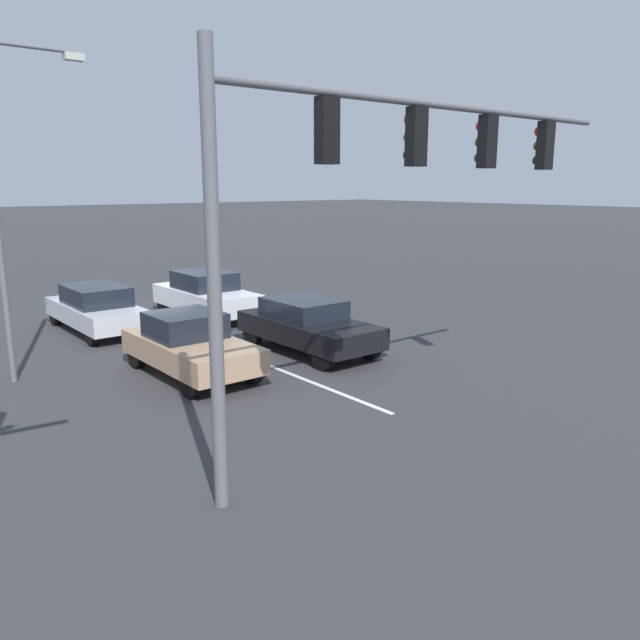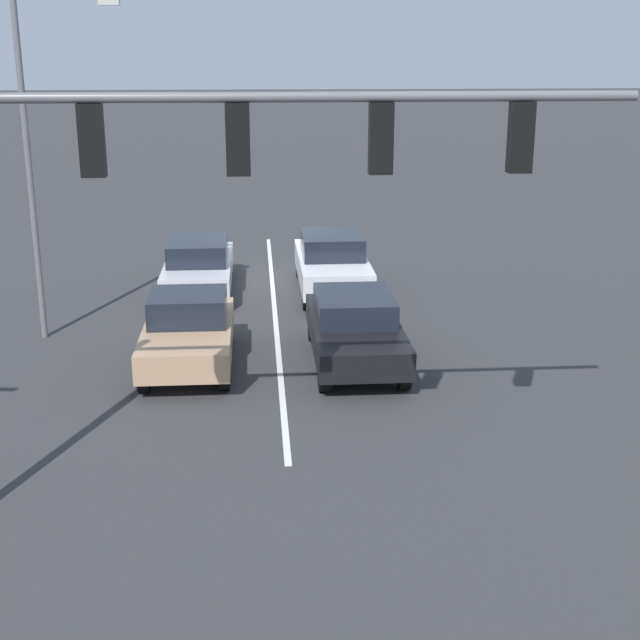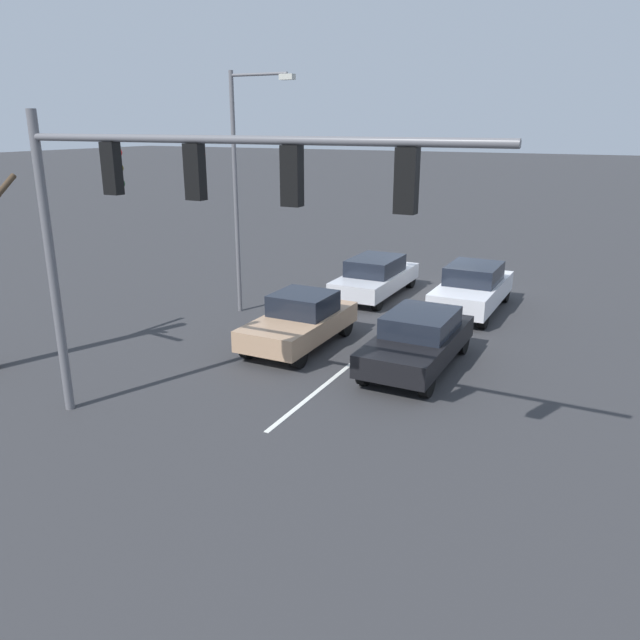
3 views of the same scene
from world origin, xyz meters
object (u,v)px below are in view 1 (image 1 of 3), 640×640
(car_black_leftlane_front, at_px, (307,324))
(car_tan_midlane_front, at_px, (190,345))
(traffic_signal_gantry, at_px, (388,171))
(street_lamp_right_shoulder, at_px, (6,187))
(car_silver_midlane_second, at_px, (96,308))
(car_white_leftlane_second, at_px, (206,294))

(car_black_leftlane_front, xyz_separation_m, car_tan_midlane_front, (3.52, -0.08, -0.02))
(traffic_signal_gantry, bearing_deg, street_lamp_right_shoulder, -64.55)
(car_silver_midlane_second, height_order, car_white_leftlane_second, car_white_leftlane_second)
(car_tan_midlane_front, distance_m, street_lamp_right_shoulder, 5.36)
(car_tan_midlane_front, xyz_separation_m, car_silver_midlane_second, (0.12, -5.99, -0.00))
(traffic_signal_gantry, bearing_deg, car_tan_midlane_front, -84.02)
(car_black_leftlane_front, xyz_separation_m, traffic_signal_gantry, (2.90, 5.88, 3.98))
(car_silver_midlane_second, distance_m, traffic_signal_gantry, 12.63)
(car_silver_midlane_second, bearing_deg, car_black_leftlane_front, 120.96)
(car_tan_midlane_front, height_order, traffic_signal_gantry, traffic_signal_gantry)
(car_black_leftlane_front, height_order, traffic_signal_gantry, traffic_signal_gantry)
(car_black_leftlane_front, distance_m, car_white_leftlane_second, 5.73)
(car_black_leftlane_front, xyz_separation_m, car_silver_midlane_second, (3.64, -6.07, -0.02))
(street_lamp_right_shoulder, bearing_deg, car_tan_midlane_front, 146.63)
(car_black_leftlane_front, relative_size, car_white_leftlane_second, 0.97)
(car_silver_midlane_second, relative_size, traffic_signal_gantry, 0.49)
(car_tan_midlane_front, height_order, street_lamp_right_shoulder, street_lamp_right_shoulder)
(traffic_signal_gantry, bearing_deg, car_white_leftlane_second, -104.06)
(car_black_leftlane_front, bearing_deg, car_white_leftlane_second, -90.09)
(car_tan_midlane_front, xyz_separation_m, street_lamp_right_shoulder, (3.22, -2.12, 3.72))
(car_black_leftlane_front, height_order, car_silver_midlane_second, car_black_leftlane_front)
(car_black_leftlane_front, bearing_deg, car_tan_midlane_front, -1.29)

